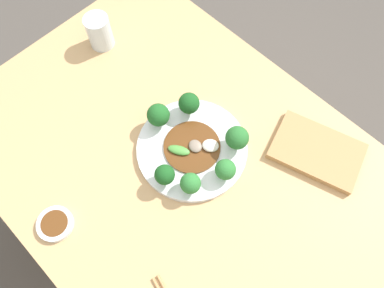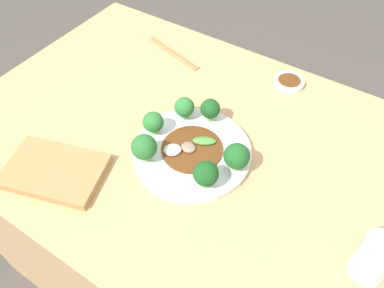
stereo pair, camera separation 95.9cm
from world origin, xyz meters
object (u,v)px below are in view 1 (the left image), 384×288
Objects in this scene: drinking_glass at (99,32)px; sauce_dish at (55,224)px; broccoli_east at (225,170)px; stirfry_center at (193,147)px; broccoli_west at (158,115)px; cutting_board at (317,151)px; broccoli_south at (165,175)px; broccoli_northeast at (237,138)px; broccoli_southeast at (190,183)px; plate at (192,149)px; broccoli_northwest at (189,103)px.

drinking_glass reaches higher than sauce_dish.
broccoli_east is 0.42× the size of stirfry_center.
cutting_board is (0.34, 0.23, -0.05)m from broccoli_west.
broccoli_west reaches higher than broccoli_south.
drinking_glass is (-0.50, -0.02, -0.01)m from broccoli_northeast.
broccoli_southeast is at bearing -20.72° from broccoli_west.
broccoli_east is at bearing 1.98° from plate.
broccoli_northeast is 1.19× the size of broccoli_east.
cutting_board is at bearing 25.78° from broccoli_northwest.
drinking_glass reaches higher than plate.
sauce_dish is (-0.16, -0.44, -0.05)m from broccoli_northeast.
broccoli_east and broccoli_southeast have the same top height.
broccoli_south is 0.25× the size of cutting_board.
stirfry_center is at bearing 131.05° from broccoli_southeast.
broccoli_southeast is 0.34m from cutting_board.
stirfry_center is at bearing 5.49° from broccoli_west.
broccoli_northwest is at bearing 135.98° from broccoli_southeast.
broccoli_northwest is at bearing 140.92° from stirfry_center.
broccoli_east is 0.09m from broccoli_southeast.
stirfry_center is 0.44m from drinking_glass.
stirfry_center is 0.31m from cutting_board.
plate is at bearing -178.02° from broccoli_east.
cutting_board is (0.32, 0.58, 0.00)m from sauce_dish.
drinking_glass is 0.39× the size of cutting_board.
drinking_glass is (-0.35, -0.01, -0.01)m from broccoli_northwest.
broccoli_southeast is at bearing -89.98° from broccoli_northeast.
broccoli_east is (0.19, -0.06, -0.01)m from broccoli_northwest.
broccoli_south is 1.03× the size of broccoli_east.
drinking_glass is at bearing 167.98° from broccoli_west.
broccoli_west is at bearing 142.30° from broccoli_south.
broccoli_south is 0.43× the size of stirfry_center.
broccoli_northeast is at bearing -139.02° from cutting_board.
broccoli_southeast is 0.11m from stirfry_center.
stirfry_center is at bearing -131.02° from broccoli_northeast.
broccoli_southeast reaches higher than sauce_dish.
broccoli_east is at bearing -5.83° from drinking_glass.
sauce_dish is at bearing -118.96° from cutting_board.
broccoli_south is 0.91× the size of broccoli_northwest.
broccoli_northeast is 1.04× the size of broccoli_west.
drinking_glass is at bearing -177.33° from broccoli_northeast.
broccoli_west reaches higher than stirfry_center.
broccoli_south is 1.02× the size of broccoli_southeast.
broccoli_northwest is at bearing 68.34° from broccoli_west.
broccoli_southeast is at bearing 26.02° from broccoli_south.
plate is 4.06× the size of broccoli_west.
broccoli_west is 1.13× the size of broccoli_southeast.
broccoli_east is at bearing 61.48° from sauce_dish.
sauce_dish is 0.33× the size of cutting_board.
broccoli_east is 0.72× the size of sauce_dish.
broccoli_south is 0.20m from broccoli_northeast.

